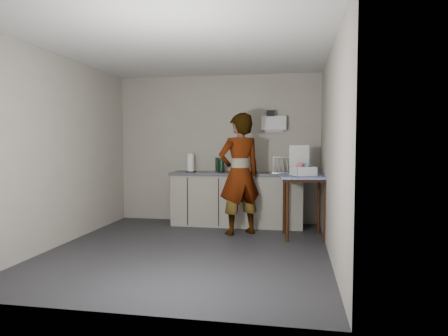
% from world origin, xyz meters
% --- Properties ---
extents(ground, '(4.00, 4.00, 0.00)m').
position_xyz_m(ground, '(0.00, 0.00, 0.00)').
color(ground, '#2C2C32').
rests_on(ground, ground).
extents(wall_back, '(3.60, 0.02, 2.60)m').
position_xyz_m(wall_back, '(0.00, 1.99, 1.30)').
color(wall_back, '#B0A899').
rests_on(wall_back, ground).
extents(wall_right, '(0.02, 4.00, 2.60)m').
position_xyz_m(wall_right, '(1.79, 0.00, 1.30)').
color(wall_right, '#B0A899').
rests_on(wall_right, ground).
extents(wall_left, '(0.02, 4.00, 2.60)m').
position_xyz_m(wall_left, '(-1.79, 0.00, 1.30)').
color(wall_left, '#B0A899').
rests_on(wall_left, ground).
extents(ceiling, '(3.60, 4.00, 0.01)m').
position_xyz_m(ceiling, '(0.00, 0.00, 2.60)').
color(ceiling, white).
rests_on(ceiling, wall_back).
extents(kitchen_counter, '(2.24, 0.62, 0.91)m').
position_xyz_m(kitchen_counter, '(0.40, 1.70, 0.43)').
color(kitchen_counter, black).
rests_on(kitchen_counter, ground).
extents(wall_shelf, '(0.42, 0.18, 0.37)m').
position_xyz_m(wall_shelf, '(1.00, 1.92, 1.75)').
color(wall_shelf, white).
rests_on(wall_shelf, ground).
extents(side_table, '(0.79, 0.79, 0.93)m').
position_xyz_m(side_table, '(1.50, 0.97, 0.81)').
color(side_table, '#391B0D').
rests_on(side_table, ground).
extents(standing_man, '(0.81, 0.75, 1.86)m').
position_xyz_m(standing_man, '(0.53, 1.05, 0.93)').
color(standing_man, '#B2A593').
rests_on(standing_man, ground).
extents(soap_bottle, '(0.14, 0.14, 0.29)m').
position_xyz_m(soap_bottle, '(0.14, 1.64, 1.05)').
color(soap_bottle, black).
rests_on(soap_bottle, kitchen_counter).
extents(soda_can, '(0.07, 0.07, 0.13)m').
position_xyz_m(soda_can, '(0.34, 1.75, 0.97)').
color(soda_can, red).
rests_on(soda_can, kitchen_counter).
extents(dark_bottle, '(0.07, 0.07, 0.25)m').
position_xyz_m(dark_bottle, '(0.05, 1.70, 1.03)').
color(dark_bottle, black).
rests_on(dark_bottle, kitchen_counter).
extents(paper_towel, '(0.18, 0.18, 0.32)m').
position_xyz_m(paper_towel, '(-0.39, 1.59, 1.06)').
color(paper_towel, black).
rests_on(paper_towel, kitchen_counter).
extents(dish_rack, '(0.38, 0.29, 0.27)m').
position_xyz_m(dish_rack, '(1.18, 1.67, 0.97)').
color(dish_rack, silver).
rests_on(dish_rack, kitchen_counter).
extents(bakery_box, '(0.41, 0.42, 0.45)m').
position_xyz_m(bakery_box, '(1.48, 1.04, 1.03)').
color(bakery_box, white).
rests_on(bakery_box, side_table).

